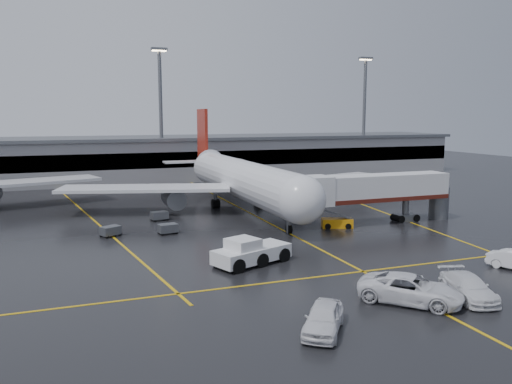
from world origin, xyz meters
name	(u,v)px	position (x,y,z in m)	size (l,w,h in m)	color
ground	(266,221)	(0.00, 0.00, 0.00)	(220.00, 220.00, 0.00)	black
apron_line_centre	(266,221)	(0.00, 0.00, 0.01)	(0.25, 90.00, 0.02)	gold
apron_line_stop	(363,271)	(0.00, -22.00, 0.01)	(60.00, 0.25, 0.02)	gold
apron_line_left	(91,217)	(-20.00, 10.00, 0.01)	(0.25, 70.00, 0.02)	gold
apron_line_right	(351,200)	(18.00, 10.00, 0.01)	(0.25, 70.00, 0.02)	gold
terminal	(181,157)	(0.00, 47.93, 4.32)	(122.00, 19.00, 8.60)	gray
light_mast_mid	(161,107)	(-5.00, 42.00, 14.47)	(3.00, 1.20, 25.45)	#595B60
light_mast_right	(364,108)	(40.00, 42.00, 14.47)	(3.00, 1.20, 25.45)	#595B60
main_airliner	(240,178)	(0.00, 9.70, 4.21)	(48.80, 45.60, 14.10)	silver
jet_bridge	(377,191)	(11.87, -6.00, 3.93)	(19.90, 3.40, 6.05)	silver
pushback_tractor	(250,253)	(-8.06, -16.73, 1.00)	(7.58, 5.17, 2.51)	silver
belt_loader	(337,223)	(6.39, -6.31, 0.55)	(3.78, 2.58, 2.21)	orange
service_van_a	(410,289)	(-0.86, -29.37, 0.98)	(3.24, 7.03, 1.95)	white
service_van_b	(468,287)	(3.52, -30.08, 0.83)	(2.33, 5.73, 1.66)	white
service_van_d	(323,318)	(-8.76, -31.59, 0.87)	(2.05, 5.09, 1.73)	white
baggage_cart_a	(168,228)	(-12.52, -2.63, 0.63)	(2.18, 1.60, 1.12)	#595B60
baggage_cart_b	(110,231)	(-18.51, -1.66, 0.63)	(2.38, 2.09, 1.12)	#595B60
baggage_cart_c	(159,215)	(-12.11, 5.02, 0.63)	(2.20, 1.64, 1.12)	#595B60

